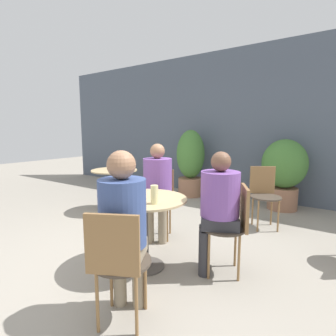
{
  "coord_description": "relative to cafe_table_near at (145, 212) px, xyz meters",
  "views": [
    {
      "loc": [
        1.8,
        -2.0,
        1.37
      ],
      "look_at": [
        0.21,
        0.34,
        0.97
      ],
      "focal_mm": 28.0,
      "sensor_mm": 36.0,
      "label": 1
    }
  ],
  "objects": [
    {
      "name": "ground_plane",
      "position": [
        -0.21,
        0.06,
        -0.58
      ],
      "size": [
        20.0,
        20.0,
        0.0
      ],
      "primitive_type": "plane",
      "color": "gray"
    },
    {
      "name": "storefront_wall",
      "position": [
        -0.21,
        3.33,
        0.92
      ],
      "size": [
        10.0,
        0.06,
        3.0
      ],
      "color": "#4C5666",
      "rests_on": "ground_plane"
    },
    {
      "name": "cafe_table_near",
      "position": [
        0.0,
        0.0,
        0.0
      ],
      "size": [
        0.82,
        0.82,
        0.72
      ],
      "color": "#514C47",
      "rests_on": "ground_plane"
    },
    {
      "name": "cafe_table_far",
      "position": [
        -1.62,
        1.17,
        -0.01
      ],
      "size": [
        0.77,
        0.77,
        0.72
      ],
      "color": "#514C47",
      "rests_on": "ground_plane"
    },
    {
      "name": "bistro_chair_0",
      "position": [
        0.38,
        -0.76,
        -0.05
      ],
      "size": [
        0.46,
        0.47,
        0.86
      ],
      "rotation": [
        0.0,
        0.0,
        -2.68
      ],
      "color": "#42382D",
      "rests_on": "ground_plane"
    },
    {
      "name": "bistro_chair_1",
      "position": [
        0.76,
        0.38,
        -0.05
      ],
      "size": [
        0.47,
        0.46,
        0.86
      ],
      "rotation": [
        0.0,
        0.0,
        -1.11
      ],
      "color": "#42382D",
      "rests_on": "ground_plane"
    },
    {
      "name": "bistro_chair_2",
      "position": [
        -0.38,
        0.76,
        -0.05
      ],
      "size": [
        0.46,
        0.47,
        0.86
      ],
      "rotation": [
        0.0,
        0.0,
        0.46
      ],
      "color": "#42382D",
      "rests_on": "ground_plane"
    },
    {
      "name": "bistro_chair_4",
      "position": [
        0.67,
        1.86,
        -0.05
      ],
      "size": [
        0.47,
        0.47,
        0.86
      ],
      "rotation": [
        0.0,
        0.0,
        0.55
      ],
      "color": "#42382D",
      "rests_on": "ground_plane"
    },
    {
      "name": "seated_person_0",
      "position": [
        0.32,
        -0.63,
        0.16
      ],
      "size": [
        0.4,
        0.41,
        1.24
      ],
      "rotation": [
        0.0,
        0.0,
        3.61
      ],
      "color": "gray",
      "rests_on": "ground_plane"
    },
    {
      "name": "seated_person_1",
      "position": [
        0.63,
        0.32,
        0.12
      ],
      "size": [
        0.45,
        0.43,
        1.18
      ],
      "rotation": [
        0.0,
        0.0,
        -1.11
      ],
      "color": "#2D2D33",
      "rests_on": "ground_plane"
    },
    {
      "name": "seated_person_2",
      "position": [
        -0.32,
        0.63,
        0.14
      ],
      "size": [
        0.42,
        0.44,
        1.21
      ],
      "rotation": [
        0.0,
        0.0,
        0.46
      ],
      "color": "gray",
      "rests_on": "ground_plane"
    },
    {
      "name": "beer_glass_0",
      "position": [
        -0.18,
        0.13,
        0.22
      ],
      "size": [
        0.07,
        0.07,
        0.16
      ],
      "color": "silver",
      "rests_on": "cafe_table_near"
    },
    {
      "name": "beer_glass_1",
      "position": [
        0.2,
        -0.11,
        0.22
      ],
      "size": [
        0.07,
        0.07,
        0.17
      ],
      "color": "beige",
      "rests_on": "cafe_table_near"
    },
    {
      "name": "potted_plant_0",
      "position": [
        -1.09,
        2.84,
        0.15
      ],
      "size": [
        0.59,
        0.59,
        1.39
      ],
      "color": "#93664C",
      "rests_on": "ground_plane"
    },
    {
      "name": "potted_plant_1",
      "position": [
        0.73,
        2.9,
        0.13
      ],
      "size": [
        0.75,
        0.75,
        1.23
      ],
      "color": "#93664C",
      "rests_on": "ground_plane"
    }
  ]
}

